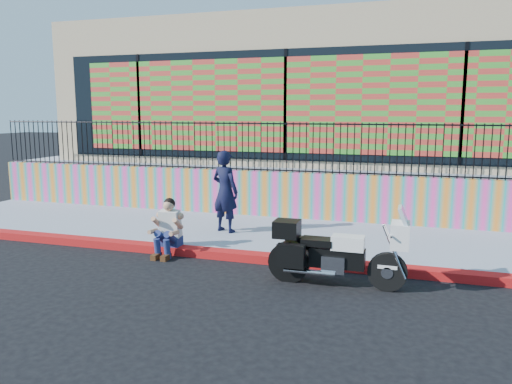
% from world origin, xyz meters
% --- Properties ---
extents(ground, '(90.00, 90.00, 0.00)m').
position_xyz_m(ground, '(0.00, 0.00, 0.00)').
color(ground, black).
rests_on(ground, ground).
extents(red_curb, '(16.00, 0.30, 0.15)m').
position_xyz_m(red_curb, '(0.00, 0.00, 0.07)').
color(red_curb, '#A70B19').
rests_on(red_curb, ground).
extents(sidewalk, '(16.00, 3.00, 0.15)m').
position_xyz_m(sidewalk, '(0.00, 1.65, 0.07)').
color(sidewalk, '#8890A3').
rests_on(sidewalk, ground).
extents(mural_wall, '(16.00, 0.20, 1.10)m').
position_xyz_m(mural_wall, '(0.00, 3.25, 0.70)').
color(mural_wall, '#FF43A5').
rests_on(mural_wall, sidewalk).
extents(metal_fence, '(15.80, 0.04, 1.20)m').
position_xyz_m(metal_fence, '(0.00, 3.25, 1.85)').
color(metal_fence, black).
rests_on(metal_fence, mural_wall).
extents(elevated_platform, '(16.00, 10.00, 1.25)m').
position_xyz_m(elevated_platform, '(0.00, 8.35, 0.62)').
color(elevated_platform, '#8890A3').
rests_on(elevated_platform, ground).
extents(storefront_building, '(14.00, 8.06, 4.00)m').
position_xyz_m(storefront_building, '(0.00, 8.13, 3.25)').
color(storefront_building, tan).
rests_on(storefront_building, elevated_platform).
extents(police_motorcycle, '(2.13, 0.70, 1.32)m').
position_xyz_m(police_motorcycle, '(2.07, -0.83, 0.55)').
color(police_motorcycle, black).
rests_on(police_motorcycle, ground).
extents(police_officer, '(0.74, 0.60, 1.74)m').
position_xyz_m(police_officer, '(-0.61, 1.41, 1.02)').
color(police_officer, black).
rests_on(police_officer, sidewalk).
extents(seated_man, '(0.54, 0.71, 1.06)m').
position_xyz_m(seated_man, '(-1.19, -0.17, 0.45)').
color(seated_man, navy).
rests_on(seated_man, ground).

